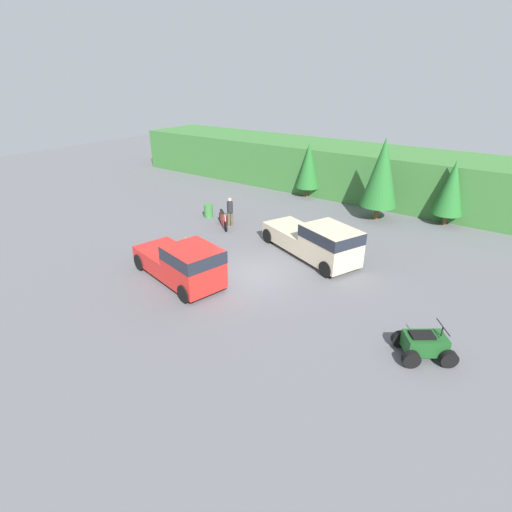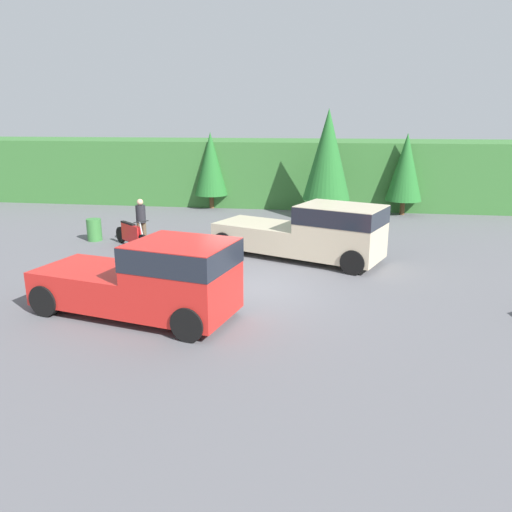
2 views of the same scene
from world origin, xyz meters
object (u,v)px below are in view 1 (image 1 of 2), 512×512
steel_barrel (209,211)px  quad_atv (424,345)px  dirt_bike (223,219)px  traffic_cone (186,241)px  rider_person (230,211)px  pickup_truck_red (184,262)px  pickup_truck_second (318,240)px

steel_barrel → quad_atv: bearing=-22.3°
dirt_bike → traffic_cone: size_ratio=3.45×
dirt_bike → rider_person: 0.68m
pickup_truck_red → dirt_bike: (-3.31, 6.62, -0.57)m
rider_person → traffic_cone: 3.95m
pickup_truck_second → traffic_cone: size_ratio=11.36×
quad_atv → rider_person: 14.54m
pickup_truck_second → quad_atv: (6.58, -4.77, -0.57)m
pickup_truck_red → quad_atv: 10.31m
quad_atv → traffic_cone: size_ratio=4.07×
quad_atv → steel_barrel: size_ratio=2.54×
steel_barrel → pickup_truck_second: bearing=-9.9°
pickup_truck_second → quad_atv: size_ratio=2.79×
pickup_truck_red → rider_person: pickup_truck_red is taller
rider_person → steel_barrel: (-2.15, 0.38, -0.53)m
pickup_truck_red → rider_person: bearing=126.2°
pickup_truck_second → dirt_bike: pickup_truck_second is taller
pickup_truck_second → steel_barrel: size_ratio=7.10×
quad_atv → pickup_truck_second: bearing=107.6°
dirt_bike → steel_barrel: size_ratio=2.16×
dirt_bike → quad_atv: size_ratio=0.85×
pickup_truck_second → dirt_bike: bearing=-164.6°
quad_atv → steel_barrel: 16.66m
traffic_cone → dirt_bike: bearing=94.4°
dirt_bike → traffic_cone: dirt_bike is taller
rider_person → traffic_cone: (-0.01, -3.89, -0.72)m
pickup_truck_second → quad_atv: 8.15m
pickup_truck_red → traffic_cone: (-3.04, 3.08, -0.78)m
pickup_truck_red → pickup_truck_second: bearing=70.5°
pickup_truck_red → traffic_cone: pickup_truck_red is taller
pickup_truck_second → rider_person: size_ratio=3.49×
dirt_bike → rider_person: size_ratio=1.06×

